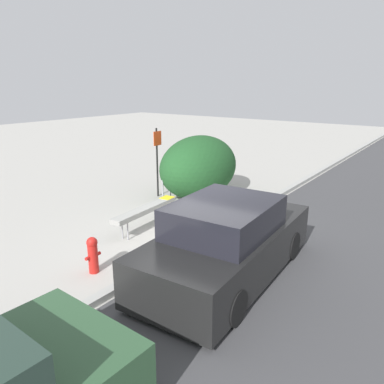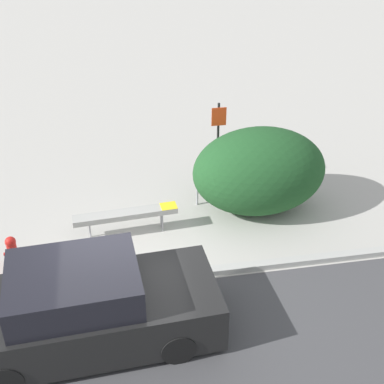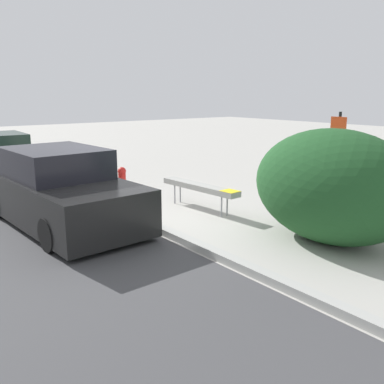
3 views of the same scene
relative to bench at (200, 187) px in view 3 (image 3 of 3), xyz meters
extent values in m
plane|color=#ADAAA3|center=(-0.13, -1.67, -0.53)|extent=(60.00, 60.00, 0.00)
cube|color=#A8A8A3|center=(-0.13, -1.67, -0.47)|extent=(60.00, 0.20, 0.13)
cylinder|color=#99999E|center=(-0.81, -0.15, -0.29)|extent=(0.04, 0.04, 0.48)
cylinder|color=#99999E|center=(0.80, -0.03, -0.29)|extent=(0.04, 0.04, 0.48)
cylinder|color=#99999E|center=(-0.82, 0.03, -0.29)|extent=(0.04, 0.04, 0.48)
cylinder|color=#99999E|center=(0.79, 0.15, -0.29)|extent=(0.04, 0.04, 0.48)
cube|color=#999993|center=(-0.01, 0.00, 0.01)|extent=(2.33, 0.49, 0.13)
cube|color=yellow|center=(0.96, 0.07, 0.07)|extent=(0.38, 0.34, 0.01)
cylinder|color=#99999E|center=(1.78, 0.93, -0.13)|extent=(0.05, 0.05, 0.80)
cylinder|color=#99999E|center=(2.27, 1.03, -0.13)|extent=(0.05, 0.05, 0.80)
cylinder|color=#99999E|center=(2.02, 0.98, 0.27)|extent=(0.55, 0.16, 0.05)
cylinder|color=black|center=(2.43, 1.70, 0.62)|extent=(0.06, 0.06, 2.30)
cube|color=red|center=(2.43, 1.66, 1.44)|extent=(0.36, 0.02, 0.46)
cylinder|color=red|center=(-2.37, -0.76, -0.23)|extent=(0.20, 0.20, 0.60)
sphere|color=red|center=(-2.37, -0.76, 0.12)|extent=(0.22, 0.22, 0.22)
cylinder|color=red|center=(-2.51, -0.76, -0.17)|extent=(0.08, 0.07, 0.07)
cylinder|color=red|center=(-2.23, -0.76, -0.17)|extent=(0.08, 0.07, 0.07)
ellipsoid|color=#1E4C23|center=(3.17, 0.52, 0.50)|extent=(3.14, 2.16, 2.07)
cylinder|color=black|center=(0.49, -2.06, -0.23)|extent=(0.61, 0.21, 0.60)
cylinder|color=black|center=(0.59, -3.76, -0.23)|extent=(0.61, 0.21, 0.60)
cylinder|color=black|center=(-2.27, -2.22, -0.23)|extent=(0.61, 0.21, 0.60)
cube|color=black|center=(-0.84, -2.99, 0.01)|extent=(4.57, 2.09, 0.87)
cube|color=black|center=(-1.02, -3.00, 0.73)|extent=(2.24, 1.78, 0.61)
cylinder|color=black|center=(-4.81, -2.18, -0.23)|extent=(0.61, 0.20, 0.60)
cylinder|color=black|center=(-7.17, -2.10, -0.23)|extent=(0.61, 0.20, 0.60)
camera|label=1|loc=(-6.74, -6.40, 3.17)|focal=35.00mm
camera|label=2|loc=(-0.25, -9.88, 6.66)|focal=50.00mm
camera|label=3|loc=(7.60, -6.03, 2.13)|focal=40.00mm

